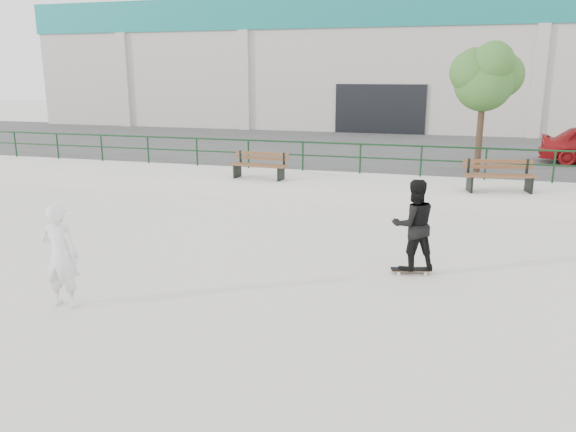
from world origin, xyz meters
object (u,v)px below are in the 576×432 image
(bench_right, at_px, (499,176))
(seated_skater, at_px, (61,256))
(standing_skater, at_px, (414,225))
(skateboard, at_px, (411,270))
(tree, at_px, (486,75))
(bench_left, at_px, (260,166))

(bench_right, height_order, seated_skater, seated_skater)
(standing_skater, bearing_deg, seated_skater, 6.10)
(skateboard, height_order, seated_skater, seated_skater)
(tree, height_order, skateboard, tree)
(tree, distance_m, seated_skater, 14.84)
(bench_right, height_order, skateboard, bench_right)
(bench_left, height_order, bench_right, bench_right)
(bench_left, bearing_deg, tree, 30.43)
(bench_left, relative_size, tree, 0.44)
(bench_right, relative_size, tree, 0.48)
(bench_left, bearing_deg, skateboard, -45.03)
(bench_left, distance_m, tree, 8.06)
(tree, relative_size, skateboard, 5.36)
(tree, height_order, standing_skater, tree)
(tree, relative_size, standing_skater, 2.42)
(skateboard, relative_size, seated_skater, 0.45)
(bench_left, distance_m, bench_right, 7.25)
(tree, bearing_deg, standing_skater, -99.20)
(bench_left, xyz_separation_m, tree, (6.81, 3.26, 2.81))
(bench_left, distance_m, seated_skater, 9.49)
(bench_left, xyz_separation_m, standing_skater, (5.27, -6.26, 0.07))
(tree, bearing_deg, bench_right, -82.46)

